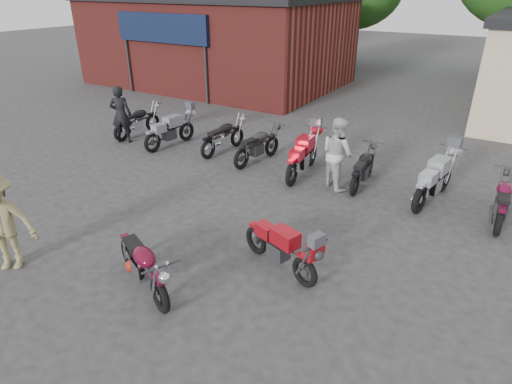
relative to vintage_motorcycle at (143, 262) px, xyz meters
The scene contains 17 objects.
ground 0.86m from the vintage_motorcycle, 98.14° to the left, with size 90.00×90.00×0.00m, color #2D2D2F.
brick_building 17.30m from the vintage_motorcycle, 121.83° to the left, with size 12.00×8.00×4.00m, color maroon.
tree_1 23.43m from the vintage_motorcycle, 102.67° to the left, with size 5.92×5.92×7.40m, color #1B4512, non-canonical shape.
vintage_motorcycle is the anchor object (origin of this frame).
sportbike 2.39m from the vintage_motorcycle, 45.50° to the left, with size 1.80×0.59×1.04m, color #9D0D17, non-canonical shape.
helmet 0.78m from the vintage_motorcycle, 156.75° to the left, with size 0.24×0.24×0.22m, color #B41D13.
person_dark 7.98m from the vintage_motorcycle, 139.75° to the left, with size 0.67×0.44×1.85m, color black.
person_light 5.70m from the vintage_motorcycle, 78.30° to the left, with size 0.89×0.69×1.82m, color #B8B9B4.
person_tan 2.72m from the vintage_motorcycle, 162.10° to the right, with size 1.21×0.69×1.87m, color olive.
row_bike_0 8.53m from the vintage_motorcycle, 136.32° to the left, with size 1.90×0.63×1.10m, color black, non-canonical shape.
row_bike_1 7.25m from the vintage_motorcycle, 128.36° to the left, with size 1.98×0.65×1.15m, color #8F929C, non-canonical shape.
row_bike_2 6.71m from the vintage_motorcycle, 114.10° to the left, with size 1.90×0.63×1.10m, color black, non-canonical shape.
row_bike_3 6.16m from the vintage_motorcycle, 103.38° to the left, with size 1.91×0.63×1.11m, color black, non-canonical shape.
row_bike_4 5.82m from the vintage_motorcycle, 89.01° to the left, with size 2.13×0.70×1.24m, color red, non-canonical shape.
row_bike_5 6.25m from the vintage_motorcycle, 74.01° to the left, with size 1.81×0.60×1.05m, color black, non-canonical shape.
row_bike_6 6.96m from the vintage_motorcycle, 60.35° to the left, with size 2.15×0.71×1.25m, color #9A9FA8, non-canonical shape.
row_bike_7 7.59m from the vintage_motorcycle, 49.90° to the left, with size 1.87×0.62×1.08m, color #580B29, non-canonical shape.
Camera 1 is at (4.77, -4.64, 4.71)m, focal length 30.00 mm.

